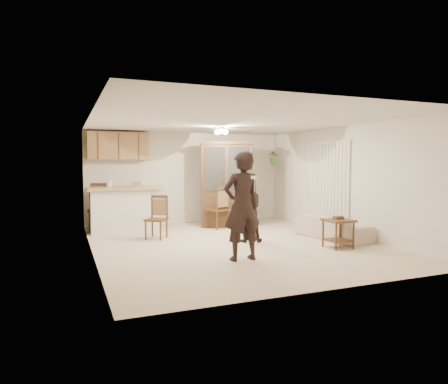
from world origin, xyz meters
name	(u,v)px	position (x,y,z in m)	size (l,w,h in m)	color
floor	(233,244)	(0.00, 0.00, 0.00)	(6.50, 6.50, 0.00)	beige
ceiling	(233,121)	(0.00, 0.00, 2.50)	(5.50, 6.50, 0.02)	silver
wall_back	(187,178)	(0.00, 3.25, 1.25)	(5.50, 0.02, 2.50)	white
wall_front	(333,194)	(0.00, -3.25, 1.25)	(5.50, 0.02, 2.50)	white
wall_left	(91,186)	(-2.75, 0.00, 1.25)	(0.02, 6.50, 2.50)	white
wall_right	(343,181)	(2.75, 0.00, 1.25)	(0.02, 6.50, 2.50)	white
breakfast_bar	(125,211)	(-1.85, 2.35, 0.50)	(1.60, 0.55, 1.00)	silver
bar_top	(125,188)	(-1.85, 2.35, 1.05)	(1.75, 0.70, 0.08)	tan
upper_cabinets	(118,146)	(-1.90, 3.07, 2.10)	(1.50, 0.34, 0.70)	#945F40
vertical_blinds	(319,186)	(2.71, 0.90, 1.10)	(0.06, 2.30, 2.10)	silver
ceiling_fixture	(221,131)	(0.20, 1.20, 2.40)	(0.36, 0.36, 0.20)	#F6EAB9
hanging_plant	(275,156)	(2.30, 2.40, 1.85)	(0.43, 0.37, 0.48)	#365D25
plant_cord	(275,145)	(2.30, 2.40, 2.17)	(0.01, 0.01, 0.65)	black
sofa	(332,222)	(2.23, -0.31, 0.37)	(1.87, 0.73, 0.73)	beige
adult	(242,208)	(-0.41, -1.34, 0.90)	(0.66, 0.43, 1.80)	black
child	(247,210)	(0.36, 0.11, 0.68)	(0.66, 0.51, 1.35)	black
china_hutch	(226,185)	(0.74, 2.19, 1.09)	(1.50, 0.98, 2.21)	#372314
side_table	(338,233)	(1.74, -1.14, 0.29)	(0.51, 0.51, 0.62)	#372314
chair_bar	(100,217)	(-2.40, 2.69, 0.33)	(0.61, 0.61, 1.17)	#372314
chair_hutch_left	(156,227)	(-1.35, 1.15, 0.27)	(0.59, 0.59, 0.95)	#372314
chair_hutch_right	(218,216)	(0.40, 1.96, 0.31)	(0.62, 0.62, 1.08)	#372314
controller_adult	(255,178)	(-0.39, -1.77, 1.42)	(0.05, 0.16, 0.05)	white
controller_child	(249,203)	(0.26, -0.19, 0.84)	(0.04, 0.12, 0.04)	white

